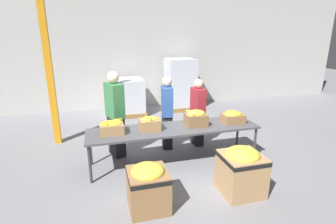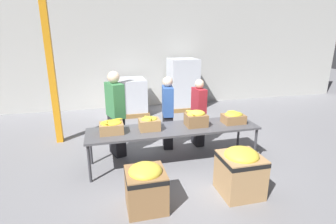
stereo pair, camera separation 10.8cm
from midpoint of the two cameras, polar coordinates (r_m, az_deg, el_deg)
name	(u,v)px [view 1 (the left image)]	position (r m, az deg, el deg)	size (l,w,h in m)	color
ground_plane	(174,162)	(5.37, 0.69, -10.90)	(30.00, 30.00, 0.00)	gray
wall_back	(137,48)	(9.11, -7.21, 13.59)	(16.00, 0.08, 4.00)	#B7B7B2
sorting_table	(174,130)	(5.09, 0.71, -3.91)	(3.31, 0.80, 0.74)	#4C4C51
banana_box_0	(112,127)	(4.87, -12.81, -3.21)	(0.43, 0.34, 0.26)	#A37A4C
banana_box_1	(150,123)	(4.94, -4.65, -2.48)	(0.38, 0.31, 0.28)	#A37A4C
banana_box_2	(196,118)	(5.16, 5.48, -1.25)	(0.41, 0.34, 0.32)	olive
banana_box_3	(233,117)	(5.48, 13.41, -1.02)	(0.43, 0.32, 0.25)	olive
volunteer_0	(167,113)	(5.77, -0.75, -0.26)	(0.28, 0.46, 1.61)	black
volunteer_1	(198,113)	(5.97, 5.94, -0.17)	(0.24, 0.43, 1.53)	black
volunteer_2	(115,115)	(5.48, -11.97, -0.66)	(0.38, 0.53, 1.78)	black
donation_bin_0	(148,186)	(3.97, -5.17, -15.66)	(0.57, 0.57, 0.71)	olive
donation_bin_1	(241,169)	(4.42, 15.01, -11.95)	(0.63, 0.63, 0.79)	tan
support_pillar	(47,57)	(6.37, -25.21, 10.78)	(0.14, 0.14, 4.00)	orange
pallet_stack_0	(126,97)	(8.41, -9.39, 3.23)	(1.14, 1.14, 1.12)	olive
pallet_stack_1	(180,84)	(8.87, 2.34, 6.01)	(1.00, 1.00, 1.69)	olive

